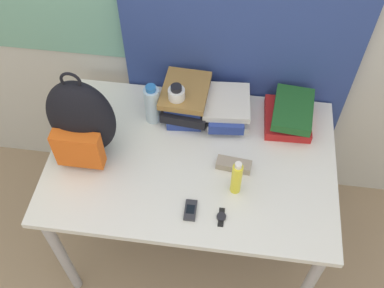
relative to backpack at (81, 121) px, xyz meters
name	(u,v)px	position (x,y,z in m)	size (l,w,h in m)	color
curtain_blue	(244,9)	(0.62, 0.46, 0.28)	(1.07, 0.04, 2.50)	navy
desk	(192,169)	(0.46, 0.01, -0.28)	(1.26, 0.83, 0.78)	silver
backpack	(81,121)	(0.00, 0.00, 0.00)	(0.29, 0.22, 0.46)	black
book_stack_left	(187,100)	(0.40, 0.28, -0.11)	(0.24, 0.29, 0.16)	navy
book_stack_center	(227,108)	(0.59, 0.28, -0.13)	(0.23, 0.29, 0.11)	silver
book_stack_right	(290,115)	(0.88, 0.28, -0.14)	(0.22, 0.28, 0.12)	red
water_bottle	(152,104)	(0.25, 0.21, -0.09)	(0.07, 0.07, 0.21)	silver
sports_bottle	(177,105)	(0.36, 0.22, -0.08)	(0.07, 0.07, 0.23)	white
sunscreen_bottle	(237,178)	(0.66, -0.13, -0.10)	(0.04, 0.04, 0.19)	yellow
cell_phone	(190,210)	(0.49, -0.25, -0.18)	(0.05, 0.09, 0.02)	#2D2D33
sunglasses_case	(234,165)	(0.65, -0.01, -0.17)	(0.15, 0.07, 0.04)	gray
wristwatch	(221,217)	(0.62, -0.26, -0.19)	(0.04, 0.08, 0.01)	black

